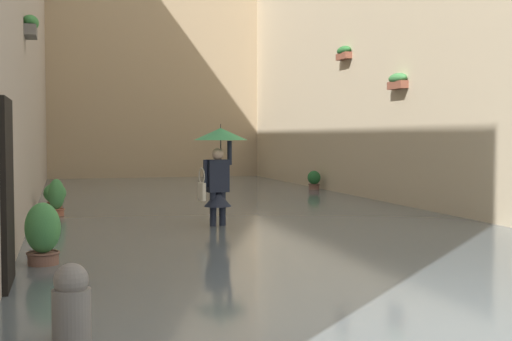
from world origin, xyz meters
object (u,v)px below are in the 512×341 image
(potted_plant_near_right, at_px, (55,197))
(potted_plant_far_right, at_px, (56,201))
(person_wading, at_px, (219,159))
(mooring_bollard, at_px, (72,314))
(potted_plant_mid_left, at_px, (314,182))
(potted_plant_mid_right, at_px, (43,238))

(potted_plant_near_right, xyz_separation_m, potted_plant_far_right, (-0.04, 1.19, 0.03))
(person_wading, bearing_deg, mooring_bollard, 67.96)
(potted_plant_mid_left, relative_size, potted_plant_far_right, 0.80)
(person_wading, relative_size, mooring_bollard, 2.52)
(mooring_bollard, bearing_deg, potted_plant_mid_right, -84.90)
(potted_plant_mid_left, height_order, mooring_bollard, mooring_bollard)
(potted_plant_near_right, bearing_deg, person_wading, 128.90)
(potted_plant_near_right, bearing_deg, mooring_bollard, 91.37)
(potted_plant_mid_left, bearing_deg, potted_plant_near_right, 27.46)
(person_wading, distance_m, potted_plant_mid_left, 8.87)
(person_wading, relative_size, potted_plant_near_right, 2.65)
(potted_plant_near_right, xyz_separation_m, potted_plant_mid_left, (-7.53, -3.91, -0.05))
(person_wading, xyz_separation_m, mooring_bollard, (2.65, 6.56, -0.98))
(potted_plant_near_right, distance_m, potted_plant_far_right, 1.19)
(person_wading, bearing_deg, potted_plant_far_right, -40.11)
(person_wading, height_order, potted_plant_near_right, person_wading)
(potted_plant_mid_left, relative_size, potted_plant_mid_right, 0.77)
(person_wading, distance_m, potted_plant_near_right, 4.71)
(potted_plant_mid_right, bearing_deg, potted_plant_near_right, -90.59)
(person_wading, relative_size, potted_plant_far_right, 2.18)
(person_wading, height_order, mooring_bollard, person_wading)
(person_wading, relative_size, potted_plant_mid_right, 2.11)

